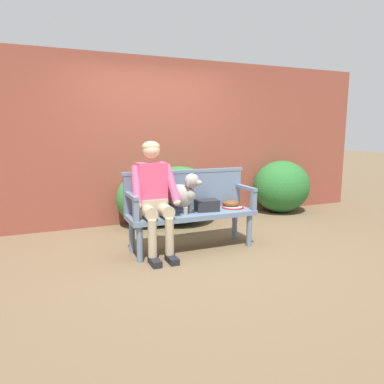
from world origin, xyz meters
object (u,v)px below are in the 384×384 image
object	(u,v)px
tennis_racket	(233,207)
baseball_glove	(231,203)
sports_bag	(207,205)
person_seated	(154,193)
dog_on_bench	(183,193)
garden_bench	(192,217)

from	to	relation	value
tennis_racket	baseball_glove	size ratio (longest dim) A/B	2.59
sports_bag	person_seated	bearing A→B (deg)	-179.67
dog_on_bench	sports_bag	bearing A→B (deg)	2.18
dog_on_bench	baseball_glove	world-z (taller)	dog_on_bench
tennis_racket	garden_bench	bearing A→B (deg)	-175.36
dog_on_bench	tennis_racket	xyz separation A→B (m)	(0.72, 0.07, -0.24)
garden_bench	dog_on_bench	size ratio (longest dim) A/B	3.23
tennis_racket	sports_bag	world-z (taller)	sports_bag
person_seated	dog_on_bench	xyz separation A→B (m)	(0.37, -0.01, -0.02)
baseball_glove	sports_bag	bearing A→B (deg)	-140.31
person_seated	dog_on_bench	size ratio (longest dim) A/B	2.74
person_seated	tennis_racket	world-z (taller)	person_seated
person_seated	sports_bag	world-z (taller)	person_seated
sports_bag	tennis_racket	bearing A→B (deg)	8.01
person_seated	dog_on_bench	world-z (taller)	person_seated
person_seated	garden_bench	bearing A→B (deg)	1.40
garden_bench	baseball_glove	xyz separation A→B (m)	(0.60, 0.09, 0.11)
person_seated	baseball_glove	bearing A→B (deg)	5.52
dog_on_bench	sports_bag	size ratio (longest dim) A/B	1.75
garden_bench	person_seated	world-z (taller)	person_seated
garden_bench	sports_bag	distance (m)	0.24
tennis_racket	sports_bag	xyz separation A→B (m)	(-0.40, -0.06, 0.06)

